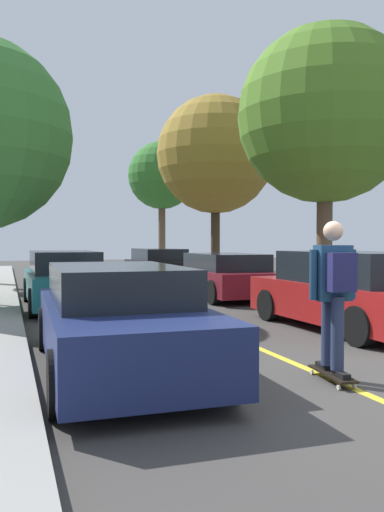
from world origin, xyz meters
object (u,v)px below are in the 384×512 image
(street_tree_right_nearest, at_px, (325,116))
(street_tree_right_near, at_px, (215,155))
(parked_car_right_near, at_px, (225,276))
(street_tree_right_far, at_px, (162,176))
(skateboard, at_px, (332,374))
(parked_car_left_near, at_px, (64,280))
(parked_car_right_nearest, at_px, (346,291))
(skateboarder, at_px, (334,287))
(parked_car_right_far, at_px, (158,265))
(parked_car_left_nearest, at_px, (118,319))

(street_tree_right_nearest, distance_m, street_tree_right_near, 7.62)
(street_tree_right_nearest, bearing_deg, parked_car_right_near, 135.43)
(street_tree_right_far, xyz_separation_m, skateboard, (-4.34, -21.87, -5.05))
(parked_car_right_near, distance_m, street_tree_right_near, 7.45)
(parked_car_left_near, relative_size, skateboard, 5.31)
(parked_car_right_nearest, height_order, street_tree_right_near, street_tree_right_near)
(parked_car_left_near, xyz_separation_m, skateboarder, (2.25, -8.05, 0.43))
(parked_car_right_nearest, xyz_separation_m, skateboard, (-2.34, -2.93, -0.63))
(parked_car_right_nearest, distance_m, street_tree_right_near, 12.28)
(parked_car_right_far, bearing_deg, skateboard, -98.51)
(parked_car_right_near, distance_m, parked_car_right_far, 7.04)
(skateboarder, bearing_deg, street_tree_right_nearest, 56.89)
(parked_car_left_nearest, distance_m, parked_car_right_far, 14.95)
(skateboard, distance_m, skateboarder, 1.02)
(parked_car_right_near, distance_m, skateboard, 8.92)
(street_tree_right_nearest, relative_size, skateboarder, 4.01)
(parked_car_left_near, distance_m, skateboard, 8.35)
(parked_car_left_nearest, xyz_separation_m, street_tree_right_nearest, (6.59, 5.23, 4.27))
(skateboard, bearing_deg, skateboarder, -97.56)
(street_tree_right_far, bearing_deg, street_tree_right_near, -90.00)
(street_tree_right_far, bearing_deg, skateboard, -101.21)
(parked_car_left_nearest, height_order, skateboarder, skateboarder)
(parked_car_left_near, relative_size, street_tree_right_far, 0.67)
(street_tree_right_nearest, height_order, street_tree_right_far, street_tree_right_nearest)
(parked_car_left_near, xyz_separation_m, street_tree_right_near, (6.59, 6.22, 4.40))
(parked_car_left_nearest, bearing_deg, parked_car_right_near, 57.49)
(parked_car_right_nearest, height_order, parked_car_right_far, parked_car_right_nearest)
(parked_car_right_far, bearing_deg, street_tree_right_near, -34.80)
(parked_car_right_far, distance_m, skateboarder, 15.84)
(parked_car_left_nearest, height_order, parked_car_left_near, parked_car_left_near)
(street_tree_right_far, relative_size, skateboard, 7.95)
(skateboard, bearing_deg, parked_car_left_nearest, 148.26)
(street_tree_right_nearest, xyz_separation_m, skateboard, (-4.34, -6.62, -4.84))
(parked_car_right_far, distance_m, street_tree_right_nearest, 10.16)
(parked_car_left_near, bearing_deg, parked_car_right_near, 7.15)
(parked_car_left_nearest, distance_m, street_tree_right_near, 15.10)
(parked_car_left_nearest, height_order, skateboard, parked_car_left_nearest)
(skateboard, bearing_deg, street_tree_right_nearest, 56.78)
(parked_car_right_far, height_order, street_tree_right_nearest, street_tree_right_nearest)
(parked_car_left_near, distance_m, parked_car_right_far, 8.89)
(street_tree_right_nearest, relative_size, street_tree_right_far, 1.04)
(street_tree_right_near, relative_size, skateboard, 8.48)
(parked_car_right_far, xyz_separation_m, street_tree_right_nearest, (2.00, -9.00, 4.27))
(parked_car_right_nearest, relative_size, parked_car_right_far, 0.96)
(street_tree_right_near, relative_size, skateboarder, 4.12)
(parked_car_left_near, bearing_deg, parked_car_left_nearest, -89.99)
(street_tree_right_nearest, bearing_deg, parked_car_right_far, 102.51)
(parked_car_left_near, distance_m, street_tree_right_far, 15.97)
(parked_car_left_near, height_order, skateboard, parked_car_left_near)
(parked_car_left_nearest, distance_m, skateboard, 2.71)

